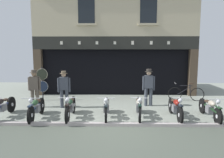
% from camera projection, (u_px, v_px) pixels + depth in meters
% --- Properties ---
extents(ground, '(21.15, 22.00, 0.18)m').
position_uv_depth(ground, '(113.00, 140.00, 6.15)').
color(ground, gray).
extents(shop_facade, '(9.45, 4.42, 6.15)m').
position_uv_depth(shop_facade, '(115.00, 64.00, 13.86)').
color(shop_facade, black).
rests_on(shop_facade, ground).
extents(motorcycle_far_left, '(0.62, 2.00, 0.92)m').
position_uv_depth(motorcycle_far_left, '(2.00, 106.00, 8.08)').
color(motorcycle_far_left, black).
rests_on(motorcycle_far_left, ground).
extents(motorcycle_left, '(0.62, 1.94, 0.92)m').
position_uv_depth(motorcycle_left, '(36.00, 107.00, 7.92)').
color(motorcycle_left, black).
rests_on(motorcycle_left, ground).
extents(motorcycle_center_left, '(0.62, 2.04, 0.93)m').
position_uv_depth(motorcycle_center_left, '(70.00, 107.00, 7.97)').
color(motorcycle_center_left, black).
rests_on(motorcycle_center_left, ground).
extents(motorcycle_center, '(0.62, 2.03, 0.90)m').
position_uv_depth(motorcycle_center, '(106.00, 107.00, 8.03)').
color(motorcycle_center, black).
rests_on(motorcycle_center, ground).
extents(motorcycle_center_right, '(0.62, 2.05, 0.92)m').
position_uv_depth(motorcycle_center_right, '(139.00, 107.00, 8.01)').
color(motorcycle_center_right, black).
rests_on(motorcycle_center_right, ground).
extents(motorcycle_right, '(0.62, 1.98, 0.91)m').
position_uv_depth(motorcycle_right, '(175.00, 107.00, 7.96)').
color(motorcycle_right, black).
rests_on(motorcycle_right, ground).
extents(motorcycle_far_right, '(0.62, 2.04, 0.89)m').
position_uv_depth(motorcycle_far_right, '(210.00, 108.00, 7.89)').
color(motorcycle_far_right, black).
rests_on(motorcycle_far_right, ground).
extents(salesman_left, '(0.56, 0.36, 1.68)m').
position_uv_depth(salesman_left, '(34.00, 87.00, 9.47)').
color(salesman_left, brown).
rests_on(salesman_left, ground).
extents(shopkeeper_center, '(0.55, 0.33, 1.64)m').
position_uv_depth(shopkeeper_center, '(64.00, 88.00, 9.42)').
color(shopkeeper_center, '#3D424C').
rests_on(shopkeeper_center, ground).
extents(salesman_right, '(0.56, 0.36, 1.70)m').
position_uv_depth(salesman_right, '(149.00, 85.00, 9.74)').
color(salesman_right, '#3D424C').
rests_on(salesman_right, ground).
extents(tyre_sign_pole, '(0.57, 0.06, 1.71)m').
position_uv_depth(tyre_sign_pole, '(42.00, 81.00, 10.81)').
color(tyre_sign_pole, '#232328').
rests_on(tyre_sign_pole, ground).
extents(advert_board_near, '(0.73, 0.03, 1.00)m').
position_uv_depth(advert_board_near, '(150.00, 63.00, 12.19)').
color(advert_board_near, silver).
extents(leaning_bicycle, '(1.77, 0.50, 0.93)m').
position_uv_depth(leaning_bicycle, '(186.00, 93.00, 10.84)').
color(leaning_bicycle, black).
rests_on(leaning_bicycle, ground).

